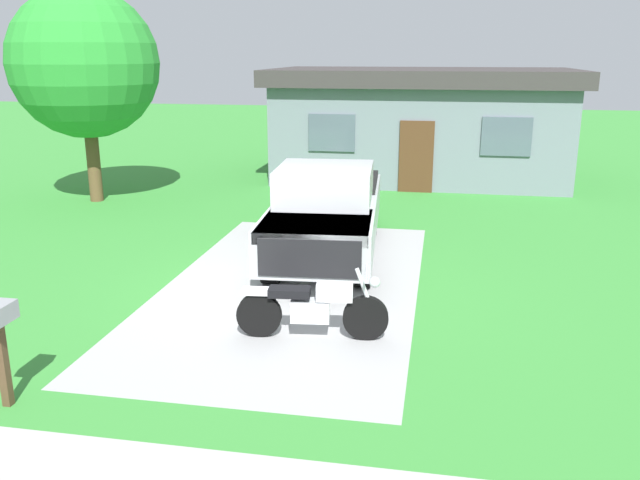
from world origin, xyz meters
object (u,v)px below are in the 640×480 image
object	(u,v)px
pickup_truck	(327,209)
neighbor_house	(420,123)
motorcycle	(313,307)
shade_tree	(84,64)

from	to	relation	value
pickup_truck	neighbor_house	bearing A→B (deg)	80.75
motorcycle	neighbor_house	bearing A→B (deg)	85.75
neighbor_house	pickup_truck	bearing A→B (deg)	-99.25
motorcycle	shade_tree	distance (m)	11.58
motorcycle	shade_tree	xyz separation A→B (m)	(-7.73, 7.98, 3.24)
motorcycle	shade_tree	world-z (taller)	shade_tree
neighbor_house	shade_tree	bearing A→B (deg)	-148.56
shade_tree	neighbor_house	distance (m)	10.40
shade_tree	neighbor_house	bearing A→B (deg)	31.44
pickup_truck	motorcycle	bearing A→B (deg)	-82.95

